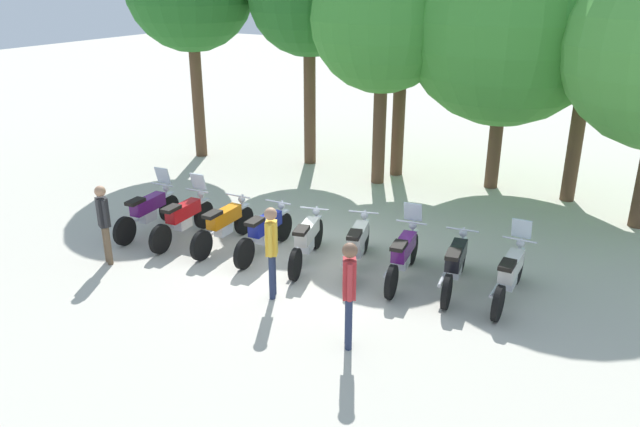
{
  "coord_description": "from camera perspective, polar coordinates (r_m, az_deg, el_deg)",
  "views": [
    {
      "loc": [
        6.05,
        -9.8,
        5.57
      ],
      "look_at": [
        0.0,
        0.5,
        0.9
      ],
      "focal_mm": 34.79,
      "sensor_mm": 36.0,
      "label": 1
    }
  ],
  "objects": [
    {
      "name": "motorcycle_4",
      "position": [
        12.58,
        -1.22,
        -2.41
      ],
      "size": [
        0.79,
        2.14,
        0.99
      ],
      "rotation": [
        0.0,
        0.0,
        1.83
      ],
      "color": "black",
      "rests_on": "ground_plane"
    },
    {
      "name": "tree_2",
      "position": [
        17.63,
        7.73,
        18.7
      ],
      "size": [
        3.55,
        3.55,
        6.62
      ],
      "color": "brown",
      "rests_on": "ground_plane"
    },
    {
      "name": "motorcycle_2",
      "position": [
        13.5,
        -8.83,
        -0.97
      ],
      "size": [
        0.62,
        2.19,
        0.99
      ],
      "rotation": [
        0.0,
        0.0,
        1.62
      ],
      "color": "black",
      "rests_on": "ground_plane"
    },
    {
      "name": "person_0",
      "position": [
        9.58,
        2.7,
        -6.73
      ],
      "size": [
        0.32,
        0.39,
        1.8
      ],
      "rotation": [
        0.0,
        0.0,
        0.53
      ],
      "color": "#232D4C",
      "rests_on": "ground_plane"
    },
    {
      "name": "motorcycle_3",
      "position": [
        13.03,
        -5.09,
        -1.63
      ],
      "size": [
        0.62,
        2.19,
        0.99
      ],
      "rotation": [
        0.0,
        0.0,
        1.63
      ],
      "color": "black",
      "rests_on": "ground_plane"
    },
    {
      "name": "motorcycle_7",
      "position": [
        11.83,
        12.34,
        -4.53
      ],
      "size": [
        0.62,
        2.18,
        0.99
      ],
      "rotation": [
        0.0,
        0.0,
        1.73
      ],
      "color": "black",
      "rests_on": "ground_plane"
    },
    {
      "name": "ground_plane",
      "position": [
        12.8,
        -1.14,
        -4.46
      ],
      "size": [
        80.0,
        80.0,
        0.0
      ],
      "primitive_type": "plane",
      "color": "#BCB7A8"
    },
    {
      "name": "tree_3",
      "position": [
        16.84,
        5.83,
        17.28
      ],
      "size": [
        3.78,
        3.78,
        6.32
      ],
      "color": "brown",
      "rests_on": "ground_plane"
    },
    {
      "name": "person_2",
      "position": [
        11.08,
        -4.48,
        -2.94
      ],
      "size": [
        0.31,
        0.39,
        1.74
      ],
      "rotation": [
        0.0,
        0.0,
        3.61
      ],
      "color": "#232D4C",
      "rests_on": "ground_plane"
    },
    {
      "name": "motorcycle_6",
      "position": [
        12.01,
        7.66,
        -3.73
      ],
      "size": [
        0.62,
        2.18,
        1.37
      ],
      "rotation": [
        0.0,
        0.0,
        1.72
      ],
      "color": "black",
      "rests_on": "ground_plane"
    },
    {
      "name": "person_1",
      "position": [
        13.1,
        -19.27,
        -0.47
      ],
      "size": [
        0.39,
        0.29,
        1.67
      ],
      "rotation": [
        0.0,
        0.0,
        4.26
      ],
      "color": "brown",
      "rests_on": "ground_plane"
    },
    {
      "name": "motorcycle_8",
      "position": [
        11.67,
        17.08,
        -5.32
      ],
      "size": [
        0.62,
        2.19,
        1.37
      ],
      "rotation": [
        0.0,
        0.0,
        1.6
      ],
      "color": "black",
      "rests_on": "ground_plane"
    },
    {
      "name": "motorcycle_5",
      "position": [
        12.4,
        3.48,
        -2.81
      ],
      "size": [
        0.82,
        2.13,
        0.99
      ],
      "rotation": [
        0.0,
        0.0,
        1.85
      ],
      "color": "black",
      "rests_on": "ground_plane"
    },
    {
      "name": "motorcycle_0",
      "position": [
        14.6,
        -15.52,
        0.28
      ],
      "size": [
        0.62,
        2.19,
        1.37
      ],
      "rotation": [
        0.0,
        0.0,
        1.67
      ],
      "color": "black",
      "rests_on": "ground_plane"
    },
    {
      "name": "tree_5",
      "position": [
        16.58,
        24.0,
        16.55
      ],
      "size": [
        4.03,
        4.03,
        6.72
      ],
      "color": "brown",
      "rests_on": "ground_plane"
    },
    {
      "name": "motorcycle_1",
      "position": [
        13.99,
        -12.44,
        -0.35
      ],
      "size": [
        0.62,
        2.19,
        1.37
      ],
      "rotation": [
        0.0,
        0.0,
        1.65
      ],
      "color": "black",
      "rests_on": "ground_plane"
    },
    {
      "name": "tree_4",
      "position": [
        17.0,
        16.91,
        16.72
      ],
      "size": [
        5.37,
        5.37,
        7.15
      ],
      "color": "brown",
      "rests_on": "ground_plane"
    }
  ]
}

